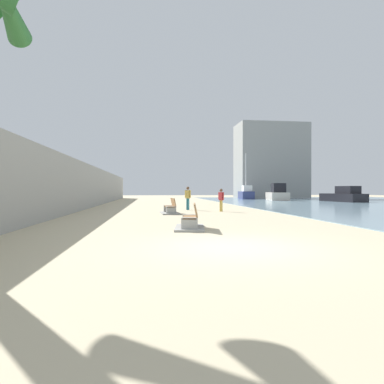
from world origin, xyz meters
TOP-DOWN VIEW (x-y plane):
  - ground_plane at (0.00, 18.00)m, footprint 120.00×120.00m
  - seawall at (-7.50, 18.00)m, footprint 0.80×64.00m
  - bench_near at (-0.64, 4.08)m, footprint 1.38×2.23m
  - bench_far at (-0.96, 11.95)m, footprint 1.24×2.17m
  - person_walking at (0.57, 15.48)m, footprint 0.42×0.39m
  - person_standing at (2.66, 13.49)m, footprint 0.32×0.47m
  - boat_far_right at (21.35, 28.36)m, footprint 3.03×6.18m
  - boat_distant at (12.83, 40.91)m, footprint 2.28×4.47m
  - boat_mid_bay at (15.43, 34.67)m, footprint 3.24×5.36m
  - harbor_building at (18.86, 46.00)m, footprint 12.00×6.00m

SIDE VIEW (x-z plane):
  - ground_plane at x=0.00m, z-range 0.00..0.00m
  - bench_near at x=-0.64m, z-range -0.26..0.72m
  - bench_far at x=-0.96m, z-range -0.26..0.72m
  - boat_far_right at x=21.35m, z-range -0.21..1.70m
  - boat_distant at x=12.83m, z-range -2.77..4.52m
  - boat_mid_bay at x=15.43m, z-range -0.28..2.07m
  - person_standing at x=2.66m, z-range 0.12..1.70m
  - person_walking at x=0.57m, z-range 0.15..1.89m
  - seawall at x=-7.50m, z-range 0.00..3.57m
  - harbor_building at x=18.86m, z-range 0.00..13.02m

